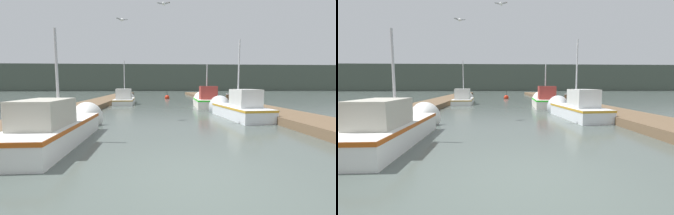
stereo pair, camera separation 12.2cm
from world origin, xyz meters
TOP-DOWN VIEW (x-y plane):
  - ground_plane at (0.00, 0.00)m, footprint 200.00×200.00m
  - dock_left at (-5.72, 16.00)m, footprint 2.34×40.00m
  - dock_right at (5.72, 16.00)m, footprint 2.34×40.00m
  - distant_shore_ridge at (0.00, 63.90)m, footprint 120.00×16.00m
  - fishing_boat_0 at (-3.68, 3.21)m, footprint 1.48×5.52m
  - fishing_boat_1 at (3.63, 7.86)m, footprint 1.95×5.08m
  - fishing_boat_2 at (3.24, 13.48)m, footprint 2.07×4.74m
  - fishing_boat_3 at (-3.57, 17.22)m, footprint 1.89×5.24m
  - mooring_piling_0 at (4.49, 11.95)m, footprint 0.30×0.30m
  - mooring_piling_1 at (4.67, 17.50)m, footprint 0.28×0.28m
  - channel_buoy at (0.71, 23.47)m, footprint 0.59×0.59m
  - seagull_lead at (-0.35, 6.23)m, footprint 0.56×0.30m
  - seagull_1 at (-2.32, 7.24)m, footprint 0.54×0.37m

SIDE VIEW (x-z plane):
  - ground_plane at x=0.00m, z-range 0.00..0.00m
  - channel_buoy at x=0.71m, z-range -0.38..0.71m
  - dock_left at x=-5.72m, z-range 0.00..0.36m
  - dock_right at x=5.72m, z-range 0.00..0.36m
  - fishing_boat_3 at x=-3.57m, z-range -1.84..2.61m
  - fishing_boat_0 at x=-3.68m, z-range -1.42..2.33m
  - fishing_boat_1 at x=3.63m, z-range -1.77..2.72m
  - fishing_boat_2 at x=3.24m, z-range -1.43..2.38m
  - mooring_piling_1 at x=4.67m, z-range 0.01..1.01m
  - mooring_piling_0 at x=4.49m, z-range 0.01..1.08m
  - distant_shore_ridge at x=0.00m, z-range 0.00..7.07m
  - seagull_1 at x=-2.32m, z-range 4.77..4.90m
  - seagull_lead at x=-0.35m, z-range 5.20..5.32m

